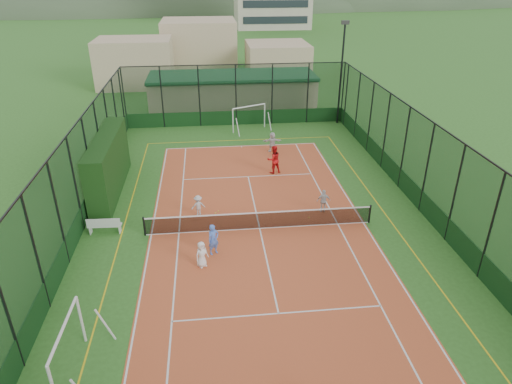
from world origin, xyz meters
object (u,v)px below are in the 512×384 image
(white_bench, at_px, (105,225))
(clubhouse, at_px, (232,91))
(floodlight_ne, at_px, (341,74))
(child_far_left, at_px, (198,206))
(child_near_left, at_px, (202,254))
(child_far_back, at_px, (272,142))
(futsal_goal_far, at_px, (249,118))
(coach, at_px, (274,159))
(child_far_right, at_px, (324,201))
(futsal_goal_near, at_px, (69,352))
(child_near_mid, at_px, (213,239))

(white_bench, bearing_deg, clubhouse, 72.60)
(floodlight_ne, relative_size, child_far_left, 6.99)
(clubhouse, xyz_separation_m, child_near_left, (-2.94, -24.94, -0.94))
(child_far_left, bearing_deg, child_far_back, -133.79)
(white_bench, relative_size, futsal_goal_far, 0.54)
(white_bench, xyz_separation_m, coach, (9.50, 6.43, 0.46))
(white_bench, height_order, coach, coach)
(clubhouse, bearing_deg, child_far_right, -79.88)
(futsal_goal_far, height_order, child_near_left, futsal_goal_far)
(futsal_goal_near, xyz_separation_m, child_far_back, (9.34, 19.11, -0.27))
(child_near_left, height_order, child_far_back, child_far_back)
(floodlight_ne, height_order, white_bench, floodlight_ne)
(child_far_back, bearing_deg, white_bench, 46.37)
(clubhouse, relative_size, coach, 8.25)
(child_near_mid, bearing_deg, coach, 34.80)
(futsal_goal_far, bearing_deg, child_near_mid, -125.28)
(child_far_left, bearing_deg, white_bench, 2.46)
(white_bench, distance_m, child_far_right, 11.51)
(child_far_right, distance_m, child_far_back, 9.25)
(floodlight_ne, xyz_separation_m, white_bench, (-16.40, -16.15, -3.66))
(futsal_goal_near, relative_size, child_near_mid, 2.03)
(white_bench, bearing_deg, futsal_goal_far, 62.45)
(futsal_goal_near, distance_m, child_near_left, 7.06)
(child_far_left, distance_m, child_far_right, 6.80)
(child_near_mid, bearing_deg, white_bench, 125.40)
(floodlight_ne, xyz_separation_m, child_near_mid, (-10.99, -18.59, -3.35))
(child_near_left, bearing_deg, child_near_mid, 27.00)
(futsal_goal_far, relative_size, child_far_back, 2.11)
(futsal_goal_far, bearing_deg, futsal_goal_near, -133.21)
(coach, bearing_deg, futsal_goal_near, 43.87)
(floodlight_ne, relative_size, coach, 4.48)
(white_bench, xyz_separation_m, futsal_goal_far, (8.73, 15.10, 0.52))
(floodlight_ne, bearing_deg, child_far_left, -128.27)
(child_near_mid, distance_m, child_far_left, 3.80)
(child_near_left, bearing_deg, floodlight_ne, 26.36)
(futsal_goal_near, xyz_separation_m, coach, (8.91, 15.43, -0.07))
(coach, bearing_deg, floodlight_ne, -141.46)
(clubhouse, distance_m, child_far_right, 20.91)
(floodlight_ne, height_order, coach, floodlight_ne)
(child_near_mid, bearing_deg, clubhouse, 53.91)
(futsal_goal_near, height_order, child_far_back, futsal_goal_near)
(child_near_left, height_order, coach, coach)
(clubhouse, xyz_separation_m, child_far_back, (2.14, -11.44, -0.84))
(child_near_mid, bearing_deg, child_far_right, -0.93)
(white_bench, distance_m, coach, 11.48)
(futsal_goal_far, distance_m, child_near_mid, 17.84)
(futsal_goal_far, bearing_deg, white_bench, -144.59)
(floodlight_ne, distance_m, coach, 12.34)
(clubhouse, height_order, child_near_mid, clubhouse)
(futsal_goal_near, xyz_separation_m, futsal_goal_far, (8.14, 24.09, -0.02))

